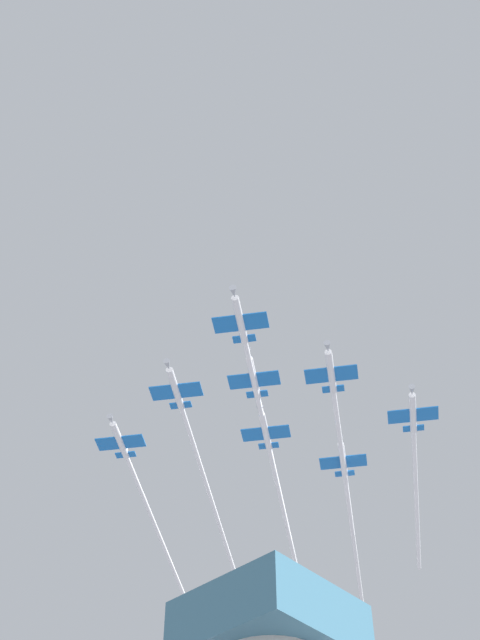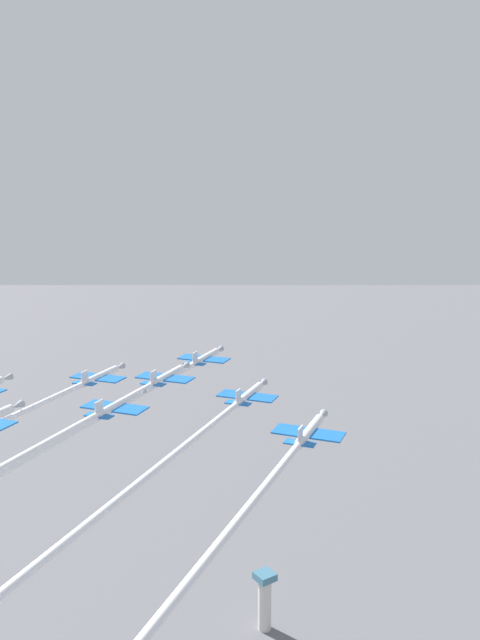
% 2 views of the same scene
% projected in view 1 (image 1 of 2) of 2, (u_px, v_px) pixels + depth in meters
% --- Properties ---
extents(jet_lead, '(44.66, 65.83, 2.78)m').
position_uv_depth(jet_lead, '(260.00, 409.00, 170.74)').
color(jet_lead, white).
extents(jet_port_inner, '(35.39, 52.02, 2.78)m').
position_uv_depth(jet_port_inner, '(339.00, 429.00, 172.93)').
color(jet_port_inner, white).
extents(jet_starboard_inner, '(41.74, 61.48, 2.78)m').
position_uv_depth(jet_starboard_inner, '(198.00, 459.00, 179.53)').
color(jet_starboard_inner, white).
extents(jet_port_outer, '(46.68, 68.84, 2.78)m').
position_uv_depth(jet_port_outer, '(272.00, 461.00, 183.12)').
color(jet_port_outer, white).
extents(jet_starboard_outer, '(37.17, 54.67, 2.78)m').
position_uv_depth(jet_starboard_outer, '(415.00, 469.00, 182.33)').
color(jet_starboard_outer, white).
extents(jet_center_rear, '(39.40, 57.99, 2.78)m').
position_uv_depth(jet_center_rear, '(143.00, 497.00, 190.24)').
color(jet_center_rear, white).
extents(jet_port_trail, '(45.29, 66.76, 2.78)m').
position_uv_depth(jet_port_trail, '(281.00, 502.00, 193.01)').
color(jet_port_trail, white).
extents(jet_starboard_trail, '(39.29, 57.84, 2.78)m').
position_uv_depth(jet_starboard_trail, '(350.00, 514.00, 195.75)').
color(jet_starboard_trail, white).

